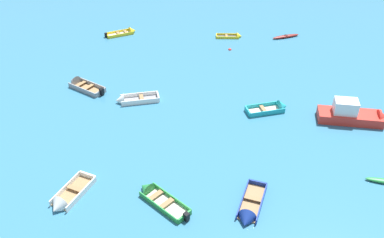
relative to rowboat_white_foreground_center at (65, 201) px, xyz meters
name	(u,v)px	position (x,y,z in m)	size (l,w,h in m)	color
rowboat_white_foreground_center	(65,201)	(0.00, 0.00, 0.00)	(2.48, 3.50, 1.13)	#99754C
rowboat_turquoise_back_row_center	(275,108)	(13.99, 9.65, 0.00)	(3.44, 1.83, 1.06)	beige
rowboat_yellow_near_right	(127,32)	(0.88, 24.68, -0.04)	(3.31, 2.23, 0.95)	beige
rowboat_green_far_left	(154,195)	(5.19, 0.42, -0.02)	(3.38, 3.33, 1.03)	beige
rowboat_deep_blue_cluster_outer	(248,213)	(10.60, -1.09, -0.02)	(2.27, 3.74, 1.07)	#99754C
motor_launch_red_back_row_left	(355,115)	(19.65, 8.05, 0.37)	(5.38, 2.37, 2.03)	red
rowboat_grey_cluster_inner	(80,84)	(-1.83, 13.53, 0.01)	(3.62, 3.04, 1.14)	#99754C
kayak_maroon_far_right	(286,36)	(17.57, 23.33, -0.04)	(3.03, 1.42, 0.29)	maroon
rowboat_white_outer_left	(129,100)	(2.57, 11.00, 0.01)	(3.58, 1.72, 1.06)	gray
rowboat_yellow_midfield_left	(235,36)	(12.24, 23.50, -0.07)	(2.71, 1.00, 0.80)	#4C4C51
mooring_buoy_midfield	(230,50)	(11.48, 20.47, -0.18)	(0.34, 0.34, 0.34)	red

